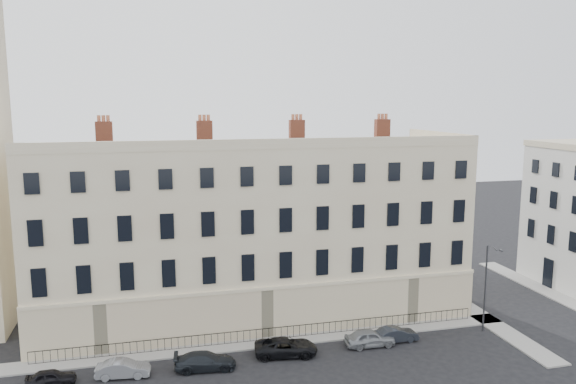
# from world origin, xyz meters

# --- Properties ---
(ground) EXTENTS (160.00, 160.00, 0.00)m
(ground) POSITION_xyz_m (0.00, 0.00, 0.00)
(ground) COLOR black
(ground) RESTS_ON ground
(terrace) EXTENTS (36.22, 12.22, 17.00)m
(terrace) POSITION_xyz_m (-5.97, 11.97, 7.50)
(terrace) COLOR beige
(terrace) RESTS_ON ground
(pavement_terrace) EXTENTS (48.00, 2.00, 0.12)m
(pavement_terrace) POSITION_xyz_m (-10.00, 5.00, 0.06)
(pavement_terrace) COLOR gray
(pavement_terrace) RESTS_ON ground
(pavement_east_return) EXTENTS (2.00, 24.00, 0.12)m
(pavement_east_return) POSITION_xyz_m (13.00, 8.00, 0.06)
(pavement_east_return) COLOR gray
(pavement_east_return) RESTS_ON ground
(pavement_adjacent) EXTENTS (2.00, 20.00, 0.12)m
(pavement_adjacent) POSITION_xyz_m (23.00, 10.00, 0.06)
(pavement_adjacent) COLOR gray
(pavement_adjacent) RESTS_ON ground
(railings) EXTENTS (35.00, 0.04, 0.96)m
(railings) POSITION_xyz_m (-6.00, 5.40, 0.55)
(railings) COLOR black
(railings) RESTS_ON ground
(car_a) EXTENTS (3.23, 1.42, 1.08)m
(car_a) POSITION_xyz_m (-21.46, 2.04, 0.54)
(car_a) COLOR black
(car_a) RESTS_ON ground
(car_b) EXTENTS (3.74, 1.65, 1.19)m
(car_b) POSITION_xyz_m (-16.88, 2.07, 0.60)
(car_b) COLOR slate
(car_b) RESTS_ON ground
(car_c) EXTENTS (4.43, 2.14, 1.24)m
(car_c) POSITION_xyz_m (-11.35, 1.82, 0.62)
(car_c) COLOR black
(car_c) RESTS_ON ground
(car_d) EXTENTS (4.93, 2.82, 1.29)m
(car_d) POSITION_xyz_m (-5.31, 2.58, 0.65)
(car_d) COLOR black
(car_d) RESTS_ON ground
(car_e) EXTENTS (3.93, 1.69, 1.32)m
(car_e) POSITION_xyz_m (1.31, 2.55, 0.66)
(car_e) COLOR gray
(car_e) RESTS_ON ground
(car_f) EXTENTS (3.53, 1.29, 1.16)m
(car_f) POSITION_xyz_m (3.60, 2.84, 0.58)
(car_f) COLOR #20242B
(car_f) RESTS_ON ground
(streetlamp) EXTENTS (0.61, 1.52, 7.23)m
(streetlamp) POSITION_xyz_m (11.43, 2.87, 4.01)
(streetlamp) COLOR #323338
(streetlamp) RESTS_ON ground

